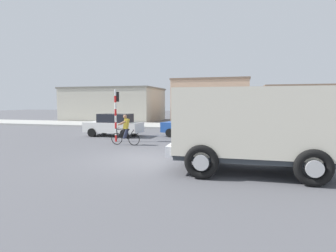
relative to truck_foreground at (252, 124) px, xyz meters
name	(u,v)px	position (x,y,z in m)	size (l,w,h in m)	color
ground_plane	(144,158)	(-4.39, 1.20, -1.67)	(120.00, 120.00, 0.00)	#56565B
sidewalk_far	(196,126)	(-4.39, 16.00, -1.59)	(80.00, 5.00, 0.16)	#ADADA8
truck_foreground	(252,124)	(0.00, 0.00, 0.00)	(5.46, 2.92, 2.90)	silver
cyclist	(125,130)	(-6.62, 4.35, -0.80)	(1.73, 0.50, 1.72)	black
traffic_light_pole	(116,108)	(-7.74, 5.53, 0.40)	(0.24, 0.43, 3.20)	red
car_red_near	(114,125)	(-9.00, 7.82, -0.85)	(4.06, 1.98, 1.60)	white
car_white_mid	(192,125)	(-3.58, 8.78, -0.85)	(4.27, 2.51, 1.60)	#234C9E
car_far_side	(290,126)	(2.94, 9.95, -0.85)	(4.21, 2.33, 1.60)	#234C9E
building_corner_left	(115,104)	(-16.11, 22.57, 0.45)	(11.71, 8.00, 4.22)	#B2AD9E
building_mid_block	(211,101)	(-3.60, 22.26, 0.84)	(8.51, 6.16, 5.02)	tan
building_corner_right	(298,105)	(5.93, 23.01, 0.45)	(7.52, 5.62, 4.22)	tan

